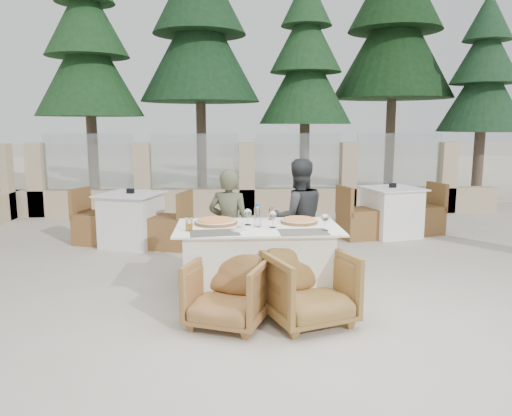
{
  "coord_description": "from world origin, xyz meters",
  "views": [
    {
      "loc": [
        -0.38,
        -4.87,
        1.76
      ],
      "look_at": [
        -0.09,
        0.2,
        0.9
      ],
      "focal_mm": 35.0,
      "sensor_mm": 36.0,
      "label": 1
    }
  ],
  "objects": [
    {
      "name": "bg_table_a",
      "position": [
        -1.77,
        2.32,
        0.39
      ],
      "size": [
        1.81,
        1.27,
        0.77
      ],
      "primitive_type": null,
      "rotation": [
        0.0,
        0.0,
        -0.3
      ],
      "color": "white",
      "rests_on": "ground"
    },
    {
      "name": "olive_dish",
      "position": [
        -0.28,
        -0.31,
        0.79
      ],
      "size": [
        0.12,
        0.12,
        0.04
      ],
      "primitive_type": null,
      "rotation": [
        0.0,
        0.0,
        -0.14
      ],
      "color": "white",
      "rests_on": "dining_table"
    },
    {
      "name": "pizza_left",
      "position": [
        -0.5,
        0.03,
        0.8
      ],
      "size": [
        0.52,
        0.52,
        0.06
      ],
      "primitive_type": "cylinder",
      "rotation": [
        0.0,
        0.0,
        0.25
      ],
      "color": "#F25021",
      "rests_on": "dining_table"
    },
    {
      "name": "armchair_far_left",
      "position": [
        -0.42,
        0.71,
        0.32
      ],
      "size": [
        0.82,
        0.83,
        0.64
      ],
      "primitive_type": "imported",
      "rotation": [
        0.0,
        0.0,
        2.93
      ],
      "color": "#956036",
      "rests_on": "ground"
    },
    {
      "name": "diner_left",
      "position": [
        -0.36,
        0.52,
        0.64
      ],
      "size": [
        0.54,
        0.43,
        1.28
      ],
      "primitive_type": "imported",
      "rotation": [
        0.0,
        0.0,
        2.85
      ],
      "color": "#4B4D38",
      "rests_on": "ground"
    },
    {
      "name": "placemat_near_left",
      "position": [
        -0.5,
        -0.38,
        0.77
      ],
      "size": [
        0.48,
        0.35,
        0.0
      ],
      "primitive_type": "cube",
      "rotation": [
        0.0,
        0.0,
        0.11
      ],
      "color": "#4F4943",
      "rests_on": "dining_table"
    },
    {
      "name": "pine_mid_right",
      "position": [
        3.8,
        7.8,
        3.4
      ],
      "size": [
        2.99,
        2.99,
        6.8
      ],
      "primitive_type": "cone",
      "color": "#163617",
      "rests_on": "ground"
    },
    {
      "name": "pine_far_right",
      "position": [
        5.5,
        6.5,
        2.25
      ],
      "size": [
        1.98,
        1.98,
        4.5
      ],
      "primitive_type": "cone",
      "color": "#1D4224",
      "rests_on": "ground"
    },
    {
      "name": "wine_glass_near",
      "position": [
        0.05,
        -0.18,
        0.86
      ],
      "size": [
        0.08,
        0.08,
        0.18
      ],
      "primitive_type": null,
      "rotation": [
        0.0,
        0.0,
        0.03
      ],
      "color": "white",
      "rests_on": "dining_table"
    },
    {
      "name": "pine_far_left",
      "position": [
        -3.5,
        7.0,
        2.75
      ],
      "size": [
        2.42,
        2.42,
        5.5
      ],
      "primitive_type": "cone",
      "color": "#1E4720",
      "rests_on": "ground"
    },
    {
      "name": "dining_table",
      "position": [
        -0.09,
        -0.1,
        0.39
      ],
      "size": [
        1.6,
        0.9,
        0.77
      ],
      "primitive_type": null,
      "color": "white",
      "rests_on": "ground"
    },
    {
      "name": "armchair_near_right",
      "position": [
        0.33,
        -0.66,
        0.33
      ],
      "size": [
        0.9,
        0.92,
        0.66
      ],
      "primitive_type": "imported",
      "rotation": [
        0.0,
        0.0,
        0.34
      ],
      "color": "olive",
      "rests_on": "ground"
    },
    {
      "name": "placemat_near_right",
      "position": [
        0.32,
        -0.4,
        0.77
      ],
      "size": [
        0.46,
        0.31,
        0.0
      ],
      "primitive_type": "cube",
      "rotation": [
        0.0,
        0.0,
        0.02
      ],
      "color": "#5A574D",
      "rests_on": "dining_table"
    },
    {
      "name": "beer_glass_right",
      "position": [
        0.08,
        0.22,
        0.83
      ],
      "size": [
        0.07,
        0.07,
        0.13
      ],
      "primitive_type": "cylinder",
      "rotation": [
        0.0,
        0.0,
        -0.09
      ],
      "color": "orange",
      "rests_on": "dining_table"
    },
    {
      "name": "pine_mid_left",
      "position": [
        -1.0,
        7.5,
        3.25
      ],
      "size": [
        2.86,
        2.86,
        6.5
      ],
      "primitive_type": "cone",
      "color": "#1A3E1F",
      "rests_on": "ground"
    },
    {
      "name": "sand_patch",
      "position": [
        0.0,
        14.0,
        0.01
      ],
      "size": [
        30.0,
        16.0,
        0.01
      ],
      "primitive_type": "cube",
      "color": "beige",
      "rests_on": "ground"
    },
    {
      "name": "perimeter_wall_far",
      "position": [
        0.0,
        4.8,
        0.8
      ],
      "size": [
        10.0,
        0.34,
        1.6
      ],
      "primitive_type": null,
      "color": "#CAB48E",
      "rests_on": "ground"
    },
    {
      "name": "diner_right",
      "position": [
        0.43,
        0.74,
        0.69
      ],
      "size": [
        0.74,
        0.61,
        1.37
      ],
      "primitive_type": "imported",
      "rotation": [
        0.0,
        0.0,
        3.29
      ],
      "color": "#323437",
      "rests_on": "ground"
    },
    {
      "name": "wine_glass_centre",
      "position": [
        -0.18,
        -0.04,
        0.86
      ],
      "size": [
        0.1,
        0.1,
        0.18
      ],
      "primitive_type": null,
      "rotation": [
        0.0,
        0.0,
        -0.38
      ],
      "color": "white",
      "rests_on": "dining_table"
    },
    {
      "name": "water_bottle",
      "position": [
        -0.09,
        -0.13,
        0.88
      ],
      "size": [
        0.09,
        0.09,
        0.23
      ],
      "primitive_type": "cylinder",
      "rotation": [
        0.0,
        0.0,
        0.4
      ],
      "color": "#ABC9E1",
      "rests_on": "dining_table"
    },
    {
      "name": "armchair_far_right",
      "position": [
        0.33,
        0.59,
        0.33
      ],
      "size": [
        0.87,
        0.89,
        0.66
      ],
      "primitive_type": "imported",
      "rotation": [
        0.0,
        0.0,
        2.86
      ],
      "color": "brown",
      "rests_on": "ground"
    },
    {
      "name": "ground",
      "position": [
        0.0,
        0.0,
        0.0
      ],
      "size": [
        80.0,
        80.0,
        0.0
      ],
      "primitive_type": "plane",
      "color": "beige",
      "rests_on": "ground"
    },
    {
      "name": "pine_centre",
      "position": [
        1.5,
        7.2,
        2.5
      ],
      "size": [
        2.2,
        2.2,
        5.0
      ],
      "primitive_type": "cone",
      "color": "#1F4823",
      "rests_on": "ground"
    },
    {
      "name": "armchair_near_left",
      "position": [
        -0.38,
        -0.68,
        0.3
      ],
      "size": [
        0.83,
        0.85,
        0.6
      ],
      "primitive_type": "imported",
      "rotation": [
        0.0,
        0.0,
        -0.37
      ],
      "color": "olive",
      "rests_on": "ground"
    },
    {
      "name": "bg_table_b",
      "position": [
        2.21,
        2.73,
        0.39
      ],
      "size": [
        1.79,
        1.19,
        0.77
      ],
      "primitive_type": null,
      "rotation": [
        0.0,
        0.0,
        0.24
      ],
      "color": "white",
      "rests_on": "ground"
    },
    {
      "name": "pizza_right",
      "position": [
        0.34,
        0.03,
        0.79
      ],
      "size": [
        0.38,
        0.38,
        0.05
      ],
      "primitive_type": "cylinder",
      "rotation": [
        0.0,
        0.0,
        0.03
      ],
      "color": "#DC571E",
      "rests_on": "dining_table"
    },
    {
      "name": "wine_glass_corner",
      "position": [
        0.53,
        -0.35,
        0.86
      ],
      "size": [
        0.1,
        0.1,
        0.18
      ],
      "primitive_type": null,
      "rotation": [
        0.0,
        0.0,
        -0.36
      ],
      "color": "white",
      "rests_on": "dining_table"
    },
    {
      "name": "beer_glass_left",
      "position": [
        -0.74,
        -0.28,
        0.84
      ],
      "size": [
        0.09,
        0.09,
        0.13
      ],
      "primitive_type": "cylinder",
      "rotation": [
        0.0,
        0.0,
        0.39
      ],
      "color": "gold",
      "rests_on": "dining_table"
    }
  ]
}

